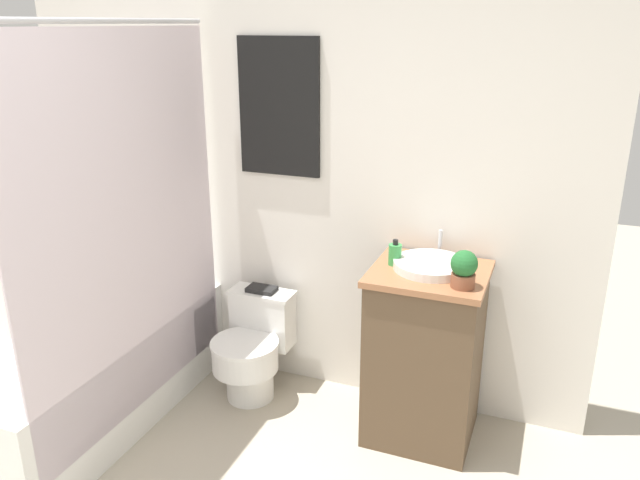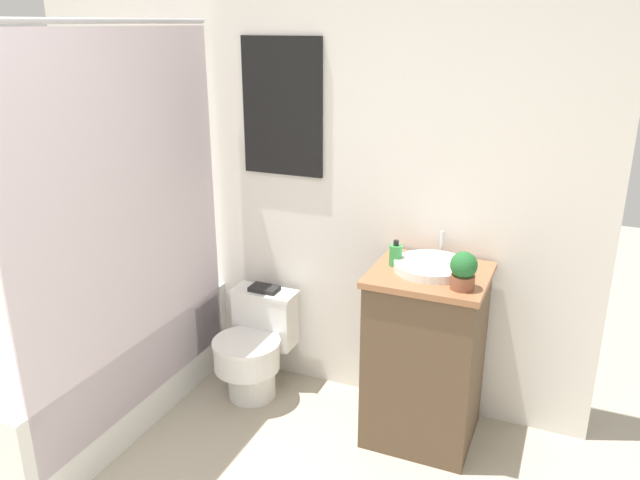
% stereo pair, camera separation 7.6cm
% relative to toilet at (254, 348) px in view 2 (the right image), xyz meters
% --- Properties ---
extents(wall_back, '(3.17, 0.07, 2.50)m').
position_rel_toilet_xyz_m(wall_back, '(0.13, 0.29, 0.98)').
color(wall_back, white).
rests_on(wall_back, ground_plane).
extents(shower_area, '(0.62, 1.52, 1.98)m').
position_rel_toilet_xyz_m(shower_area, '(-0.63, -0.50, 0.03)').
color(shower_area, white).
rests_on(shower_area, ground_plane).
extents(toilet, '(0.37, 0.48, 0.56)m').
position_rel_toilet_xyz_m(toilet, '(0.00, 0.00, 0.00)').
color(toilet, white).
rests_on(toilet, ground_plane).
extents(vanity, '(0.54, 0.50, 0.88)m').
position_rel_toilet_xyz_m(vanity, '(0.95, -0.00, 0.17)').
color(vanity, brown).
rests_on(vanity, ground_plane).
extents(sink, '(0.35, 0.38, 0.13)m').
position_rel_toilet_xyz_m(sink, '(0.95, 0.02, 0.62)').
color(sink, white).
rests_on(sink, vanity).
extents(soap_bottle, '(0.06, 0.06, 0.13)m').
position_rel_toilet_xyz_m(soap_bottle, '(0.77, 0.01, 0.66)').
color(soap_bottle, green).
rests_on(soap_bottle, vanity).
extents(potted_plant, '(0.12, 0.12, 0.17)m').
position_rel_toilet_xyz_m(potted_plant, '(1.12, -0.14, 0.69)').
color(potted_plant, brown).
rests_on(potted_plant, vanity).
extents(book_on_tank, '(0.16, 0.10, 0.02)m').
position_rel_toilet_xyz_m(book_on_tank, '(-0.00, 0.13, 0.30)').
color(book_on_tank, black).
rests_on(book_on_tank, toilet).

